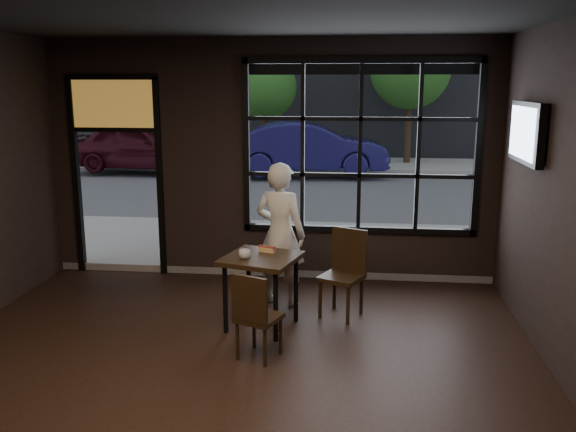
# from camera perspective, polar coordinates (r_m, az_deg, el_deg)

# --- Properties ---
(floor) EXTENTS (6.00, 7.00, 0.02)m
(floor) POSITION_cam_1_polar(r_m,az_deg,el_deg) (5.33, -7.23, -17.42)
(floor) COLOR black
(floor) RESTS_ON ground
(window_frame) EXTENTS (3.06, 0.12, 2.28)m
(window_frame) POSITION_cam_1_polar(r_m,az_deg,el_deg) (8.03, 6.76, 6.40)
(window_frame) COLOR black
(window_frame) RESTS_ON ground
(stained_transom) EXTENTS (1.20, 0.06, 0.70)m
(stained_transom) POSITION_cam_1_polar(r_m,az_deg,el_deg) (8.62, -16.02, 10.09)
(stained_transom) COLOR orange
(stained_transom) RESTS_ON ground
(street_asphalt) EXTENTS (60.00, 41.00, 0.04)m
(street_asphalt) POSITION_cam_1_polar(r_m,az_deg,el_deg) (28.63, 4.04, 7.11)
(street_asphalt) COLOR #545456
(street_asphalt) RESTS_ON ground
(cafe_table) EXTENTS (0.92, 0.92, 0.81)m
(cafe_table) POSITION_cam_1_polar(r_m,az_deg,el_deg) (6.67, -2.50, -7.08)
(cafe_table) COLOR black
(cafe_table) RESTS_ON floor
(chair_near) EXTENTS (0.49, 0.49, 0.88)m
(chair_near) POSITION_cam_1_polar(r_m,az_deg,el_deg) (5.96, -2.73, -9.21)
(chair_near) COLOR black
(chair_near) RESTS_ON floor
(chair_window) EXTENTS (0.58, 0.58, 1.00)m
(chair_window) POSITION_cam_1_polar(r_m,az_deg,el_deg) (6.96, 5.02, -5.48)
(chair_window) COLOR black
(chair_window) RESTS_ON floor
(man) EXTENTS (0.73, 0.59, 1.73)m
(man) POSITION_cam_1_polar(r_m,az_deg,el_deg) (7.24, -0.72, -1.71)
(man) COLOR silver
(man) RESTS_ON floor
(hotdog) EXTENTS (0.22, 0.14, 0.06)m
(hotdog) POSITION_cam_1_polar(r_m,az_deg,el_deg) (6.70, -1.97, -3.14)
(hotdog) COLOR tan
(hotdog) RESTS_ON cafe_table
(cup) EXTENTS (0.17, 0.17, 0.10)m
(cup) POSITION_cam_1_polar(r_m,az_deg,el_deg) (6.46, -4.08, -3.58)
(cup) COLOR silver
(cup) RESTS_ON cafe_table
(tv) EXTENTS (0.12, 1.10, 0.64)m
(tv) POSITION_cam_1_polar(r_m,az_deg,el_deg) (6.93, 21.45, 7.27)
(tv) COLOR black
(tv) RESTS_ON wall_right
(navy_car) EXTENTS (4.55, 2.05, 1.45)m
(navy_car) POSITION_cam_1_polar(r_m,az_deg,el_deg) (17.10, 1.86, 6.37)
(navy_car) COLOR #181549
(navy_car) RESTS_ON street_asphalt
(maroon_car) EXTENTS (4.16, 1.81, 1.40)m
(maroon_car) POSITION_cam_1_polar(r_m,az_deg,el_deg) (18.29, -13.65, 6.35)
(maroon_car) COLOR black
(maroon_car) RESTS_ON street_asphalt
(tree_left) EXTENTS (2.04, 2.04, 3.49)m
(tree_left) POSITION_cam_1_polar(r_m,az_deg,el_deg) (19.68, -2.21, 11.93)
(tree_left) COLOR #332114
(tree_left) RESTS_ON street_asphalt
(tree_right) EXTENTS (2.51, 2.51, 4.29)m
(tree_right) POSITION_cam_1_polar(r_m,az_deg,el_deg) (19.83, 11.39, 13.33)
(tree_right) COLOR #332114
(tree_right) RESTS_ON street_asphalt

